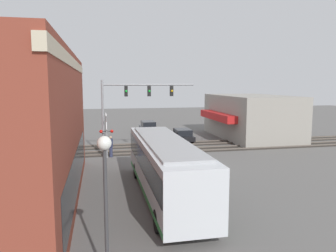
% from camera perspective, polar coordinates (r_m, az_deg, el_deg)
% --- Properties ---
extents(ground_plane, '(120.00, 120.00, 0.00)m').
position_cam_1_polar(ground_plane, '(25.18, 2.91, -7.08)').
color(ground_plane, '#605E5B').
extents(shop_building, '(12.79, 8.26, 4.94)m').
position_cam_1_polar(shop_building, '(39.44, 14.09, 1.62)').
color(shop_building, gray).
rests_on(shop_building, ground).
extents(city_bus, '(12.27, 2.59, 3.25)m').
position_cam_1_polar(city_bus, '(18.26, -0.60, -6.84)').
color(city_bus, silver).
rests_on(city_bus, ground).
extents(traffic_signal_gantry, '(0.42, 8.06, 6.60)m').
position_cam_1_polar(traffic_signal_gantry, '(28.35, -6.27, 4.61)').
color(traffic_signal_gantry, gray).
rests_on(traffic_signal_gantry, ground).
extents(crossing_signal, '(1.41, 1.18, 3.81)m').
position_cam_1_polar(crossing_signal, '(28.05, -10.67, -0.92)').
color(crossing_signal, gray).
rests_on(crossing_signal, ground).
extents(streetlamp, '(0.44, 0.44, 4.74)m').
position_cam_1_polar(streetlamp, '(10.44, -10.80, -12.09)').
color(streetlamp, '#38383A').
rests_on(streetlamp, ground).
extents(rail_track_near, '(2.60, 60.00, 0.15)m').
position_cam_1_polar(rail_track_near, '(30.86, 0.06, -4.31)').
color(rail_track_near, '#332D28').
rests_on(rail_track_near, ground).
extents(rail_track_far, '(2.60, 60.00, 0.15)m').
position_cam_1_polar(rail_track_far, '(33.93, -1.06, -3.24)').
color(rail_track_far, '#332D28').
rests_on(rail_track_far, ground).
extents(parked_car_black, '(4.33, 1.82, 1.36)m').
position_cam_1_polar(parked_car_black, '(35.99, 2.51, -1.65)').
color(parked_car_black, black).
rests_on(parked_car_black, ground).
extents(parked_car_grey, '(4.77, 1.82, 1.52)m').
position_cam_1_polar(parked_car_grey, '(42.06, -3.50, -0.24)').
color(parked_car_grey, slate).
rests_on(parked_car_grey, ground).
extents(pedestrian_at_crossing, '(0.34, 0.34, 1.83)m').
position_cam_1_polar(pedestrian_at_crossing, '(28.60, -9.92, -3.50)').
color(pedestrian_at_crossing, '#2D3351').
rests_on(pedestrian_at_crossing, ground).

